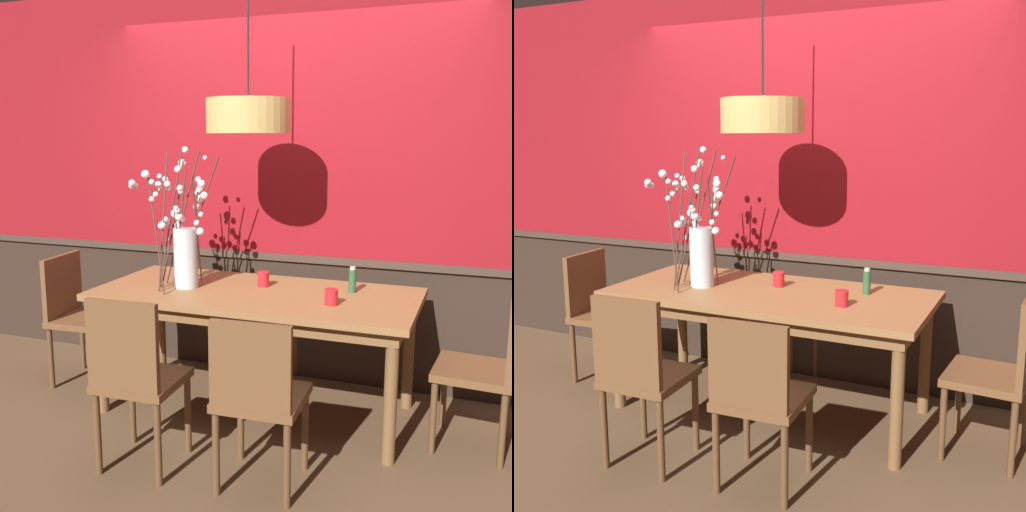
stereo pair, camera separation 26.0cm
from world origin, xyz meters
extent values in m
plane|color=brown|center=(0.00, 0.00, 0.00)|extent=(24.00, 24.00, 0.00)
cube|color=#2D2119|center=(0.00, 0.68, 0.43)|extent=(5.78, 0.12, 0.85)
cube|color=#3E2E24|center=(0.00, 0.67, 0.87)|extent=(5.78, 0.14, 0.05)
cube|color=maroon|center=(0.00, 0.68, 1.80)|extent=(5.78, 0.12, 1.89)
cube|color=olive|center=(0.00, 0.00, 0.75)|extent=(1.96, 0.92, 0.04)
cube|color=brown|center=(0.00, 0.00, 0.69)|extent=(1.85, 0.81, 0.08)
cylinder|color=brown|center=(-0.89, -0.37, 0.37)|extent=(0.07, 0.07, 0.73)
cylinder|color=brown|center=(0.89, -0.37, 0.37)|extent=(0.07, 0.07, 0.73)
cylinder|color=brown|center=(-0.89, 0.37, 0.37)|extent=(0.07, 0.07, 0.73)
cylinder|color=brown|center=(0.89, 0.37, 0.37)|extent=(0.07, 0.07, 0.73)
cube|color=brown|center=(-1.28, 0.01, 0.45)|extent=(0.41, 0.47, 0.04)
cube|color=brown|center=(-1.45, 0.00, 0.69)|extent=(0.07, 0.43, 0.42)
cylinder|color=brown|center=(-1.14, 0.22, 0.22)|extent=(0.04, 0.04, 0.43)
cylinder|color=brown|center=(-1.11, -0.17, 0.22)|extent=(0.04, 0.04, 0.43)
cylinder|color=brown|center=(-1.46, 0.20, 0.22)|extent=(0.04, 0.04, 0.43)
cylinder|color=brown|center=(-1.43, -0.19, 0.22)|extent=(0.04, 0.04, 0.43)
cube|color=brown|center=(0.26, 0.81, 0.47)|extent=(0.48, 0.42, 0.04)
cube|color=brown|center=(0.25, 0.98, 0.69)|extent=(0.44, 0.06, 0.41)
cylinder|color=brown|center=(0.47, 0.66, 0.22)|extent=(0.04, 0.04, 0.45)
cylinder|color=brown|center=(0.07, 0.63, 0.22)|extent=(0.04, 0.04, 0.45)
cylinder|color=brown|center=(0.45, 0.99, 0.22)|extent=(0.04, 0.04, 0.45)
cylinder|color=brown|center=(0.05, 0.96, 0.22)|extent=(0.04, 0.04, 0.45)
cube|color=brown|center=(-0.32, -0.82, 0.46)|extent=(0.42, 0.43, 0.04)
cube|color=brown|center=(-0.31, -1.01, 0.71)|extent=(0.38, 0.05, 0.45)
cylinder|color=brown|center=(-0.49, -0.65, 0.22)|extent=(0.04, 0.04, 0.44)
cylinder|color=brown|center=(-0.15, -0.64, 0.22)|extent=(0.04, 0.04, 0.44)
cylinder|color=brown|center=(-0.48, -1.00, 0.22)|extent=(0.04, 0.04, 0.44)
cylinder|color=brown|center=(-0.14, -0.99, 0.22)|extent=(0.04, 0.04, 0.44)
cube|color=brown|center=(0.33, -0.77, 0.45)|extent=(0.43, 0.44, 0.04)
cube|color=brown|center=(0.34, -0.96, 0.68)|extent=(0.39, 0.06, 0.41)
cylinder|color=brown|center=(0.14, -0.60, 0.21)|extent=(0.04, 0.04, 0.43)
cylinder|color=brown|center=(0.49, -0.58, 0.21)|extent=(0.04, 0.04, 0.43)
cylinder|color=brown|center=(0.16, -0.96, 0.21)|extent=(0.04, 0.04, 0.43)
cylinder|color=brown|center=(0.51, -0.94, 0.21)|extent=(0.04, 0.04, 0.43)
cube|color=brown|center=(-0.31, 0.78, 0.44)|extent=(0.45, 0.40, 0.04)
cube|color=brown|center=(-0.32, 0.95, 0.69)|extent=(0.42, 0.05, 0.45)
cylinder|color=brown|center=(-0.12, 0.62, 0.21)|extent=(0.04, 0.04, 0.42)
cylinder|color=brown|center=(-0.50, 0.61, 0.21)|extent=(0.04, 0.04, 0.42)
cylinder|color=brown|center=(-0.13, 0.95, 0.21)|extent=(0.04, 0.04, 0.42)
cylinder|color=brown|center=(-0.51, 0.94, 0.21)|extent=(0.04, 0.04, 0.42)
cube|color=brown|center=(1.29, -0.01, 0.44)|extent=(0.44, 0.46, 0.04)
cylinder|color=brown|center=(1.10, -0.18, 0.21)|extent=(0.04, 0.04, 0.42)
cylinder|color=brown|center=(1.13, 0.18, 0.21)|extent=(0.04, 0.04, 0.42)
cylinder|color=brown|center=(1.45, -0.21, 0.21)|extent=(0.04, 0.04, 0.42)
cylinder|color=brown|center=(1.48, 0.15, 0.21)|extent=(0.04, 0.04, 0.42)
cylinder|color=silver|center=(-0.45, -0.06, 0.96)|extent=(0.15, 0.15, 0.38)
cylinder|color=silver|center=(-0.45, -0.06, 0.82)|extent=(0.13, 0.13, 0.08)
cylinder|color=#472D23|center=(-0.58, -0.18, 1.13)|extent=(0.22, 0.21, 0.70)
sphere|color=white|center=(-0.67, -0.26, 1.42)|extent=(0.03, 0.03, 0.03)
sphere|color=white|center=(-0.67, -0.28, 1.44)|extent=(0.04, 0.04, 0.04)
sphere|color=white|center=(-0.69, -0.26, 1.42)|extent=(0.04, 0.04, 0.04)
cylinder|color=#472D23|center=(-0.49, -0.05, 1.15)|extent=(0.09, 0.06, 0.73)
sphere|color=white|center=(-0.48, -0.04, 1.11)|extent=(0.05, 0.05, 0.05)
sphere|color=white|center=(-0.49, -0.02, 1.20)|extent=(0.04, 0.04, 0.04)
sphere|color=white|center=(-0.49, -0.03, 1.39)|extent=(0.04, 0.04, 0.04)
sphere|color=white|center=(-0.50, -0.08, 1.24)|extent=(0.05, 0.05, 0.05)
sphere|color=white|center=(-0.51, -0.02, 1.51)|extent=(0.04, 0.04, 0.04)
cylinder|color=#472D23|center=(-0.47, -0.11, 1.05)|extent=(0.09, 0.02, 0.55)
sphere|color=white|center=(-0.47, -0.11, 1.26)|extent=(0.04, 0.04, 0.04)
sphere|color=white|center=(-0.47, -0.10, 1.22)|extent=(0.05, 0.05, 0.05)
sphere|color=white|center=(-0.47, -0.13, 1.28)|extent=(0.03, 0.03, 0.03)
sphere|color=white|center=(-0.48, -0.09, 1.02)|extent=(0.04, 0.04, 0.04)
sphere|color=white|center=(-0.48, -0.10, 1.03)|extent=(0.05, 0.05, 0.05)
cylinder|color=#472D23|center=(-0.42, 0.01, 1.08)|extent=(0.10, 0.07, 0.59)
sphere|color=white|center=(-0.38, 0.03, 1.33)|extent=(0.05, 0.05, 0.05)
sphere|color=white|center=(-0.42, -0.01, 1.08)|extent=(0.03, 0.03, 0.03)
sphere|color=white|center=(-0.41, 0.00, 1.11)|extent=(0.05, 0.05, 0.05)
sphere|color=white|center=(-0.39, 0.04, 1.38)|extent=(0.04, 0.04, 0.04)
cylinder|color=#472D23|center=(-0.55, -0.04, 1.21)|extent=(0.08, 0.22, 0.86)
sphere|color=white|center=(-0.58, -0.03, 1.41)|extent=(0.04, 0.04, 0.04)
sphere|color=white|center=(-0.63, -0.05, 1.41)|extent=(0.04, 0.04, 0.04)
sphere|color=white|center=(-0.58, -0.01, 1.39)|extent=(0.03, 0.03, 0.03)
sphere|color=white|center=(-0.60, -0.02, 1.45)|extent=(0.04, 0.04, 0.04)
sphere|color=white|center=(-0.64, -0.01, 1.46)|extent=(0.03, 0.03, 0.03)
sphere|color=white|center=(-0.58, -0.06, 1.18)|extent=(0.06, 0.06, 0.06)
cylinder|color=#472D23|center=(-0.44, 0.08, 1.18)|extent=(0.30, 0.06, 0.81)
sphere|color=white|center=(-0.43, 0.21, 1.57)|extent=(0.03, 0.03, 0.03)
sphere|color=white|center=(-0.45, 0.10, 1.27)|extent=(0.04, 0.04, 0.04)
sphere|color=white|center=(-0.47, 0.19, 1.43)|extent=(0.04, 0.04, 0.04)
sphere|color=white|center=(-0.46, 0.14, 1.35)|extent=(0.03, 0.03, 0.03)
cylinder|color=#472D23|center=(-0.57, -0.11, 1.19)|extent=(0.07, 0.25, 0.83)
sphere|color=white|center=(-0.68, -0.12, 1.48)|extent=(0.05, 0.05, 0.05)
sphere|color=silver|center=(-0.57, -0.14, 1.17)|extent=(0.05, 0.05, 0.05)
sphere|color=white|center=(-0.57, -0.09, 1.20)|extent=(0.04, 0.04, 0.04)
sphere|color=white|center=(-0.63, -0.13, 1.43)|extent=(0.04, 0.04, 0.04)
sphere|color=white|center=(-0.63, -0.09, 1.35)|extent=(0.04, 0.04, 0.04)
sphere|color=white|center=(-0.62, -0.16, 1.33)|extent=(0.03, 0.03, 0.03)
cylinder|color=#472D23|center=(-0.37, -0.05, 1.12)|extent=(0.02, 0.10, 0.68)
sphere|color=white|center=(-0.32, -0.04, 1.35)|extent=(0.03, 0.03, 0.03)
sphere|color=white|center=(-0.35, -0.03, 1.24)|extent=(0.03, 0.03, 0.03)
sphere|color=white|center=(-0.36, -0.03, 1.13)|extent=(0.05, 0.05, 0.05)
sphere|color=white|center=(-0.35, -0.03, 1.42)|extent=(0.05, 0.05, 0.05)
sphere|color=white|center=(-0.37, -0.06, 1.19)|extent=(0.04, 0.04, 0.04)
sphere|color=white|center=(-0.32, -0.04, 1.35)|extent=(0.05, 0.05, 0.05)
cylinder|color=#472D23|center=(-0.50, 0.02, 1.20)|extent=(0.21, 0.10, 0.85)
sphere|color=white|center=(-0.55, 0.06, 1.51)|extent=(0.03, 0.03, 0.03)
sphere|color=white|center=(-0.52, 0.04, 1.37)|extent=(0.04, 0.04, 0.04)
sphere|color=white|center=(-0.52, -0.01, 1.16)|extent=(0.05, 0.05, 0.05)
sphere|color=white|center=(-0.54, 0.14, 1.62)|extent=(0.04, 0.04, 0.04)
sphere|color=white|center=(-0.54, 0.09, 1.54)|extent=(0.05, 0.05, 0.05)
cylinder|color=#472D23|center=(-0.57, -0.02, 1.08)|extent=(0.04, 0.23, 0.60)
sphere|color=white|center=(-0.66, 0.00, 1.38)|extent=(0.04, 0.04, 0.04)
sphere|color=white|center=(-0.61, 0.02, 1.16)|extent=(0.03, 0.03, 0.03)
sphere|color=white|center=(-0.57, 0.01, 1.12)|extent=(0.03, 0.03, 0.03)
sphere|color=white|center=(-0.59, -0.01, 1.07)|extent=(0.03, 0.03, 0.03)
cylinder|color=red|center=(0.00, 0.13, 0.82)|extent=(0.07, 0.07, 0.10)
torus|color=red|center=(0.00, 0.13, 0.87)|extent=(0.08, 0.08, 0.01)
cylinder|color=silver|center=(0.00, 0.13, 0.81)|extent=(0.05, 0.05, 0.05)
cylinder|color=red|center=(0.51, -0.14, 0.82)|extent=(0.08, 0.08, 0.09)
torus|color=red|center=(0.51, -0.14, 0.86)|extent=(0.08, 0.08, 0.01)
cylinder|color=silver|center=(0.51, -0.14, 0.81)|extent=(0.05, 0.05, 0.05)
cylinder|color=#2D5633|center=(0.56, 0.18, 0.84)|extent=(0.05, 0.05, 0.14)
cylinder|color=beige|center=(0.56, 0.18, 0.93)|extent=(0.03, 0.03, 0.02)
cylinder|color=tan|center=(-0.06, 0.02, 1.83)|extent=(0.50, 0.50, 0.20)
sphere|color=#F9EAB7|center=(-0.06, 0.02, 1.79)|extent=(0.14, 0.14, 0.14)
cylinder|color=black|center=(-0.06, 0.02, 2.33)|extent=(0.01, 0.01, 0.81)
camera|label=1|loc=(1.30, -3.41, 1.70)|focal=43.00mm
camera|label=2|loc=(1.54, -3.31, 1.70)|focal=43.00mm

